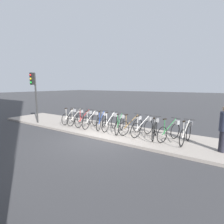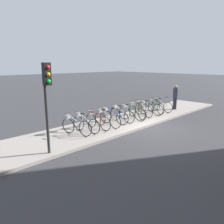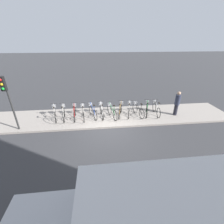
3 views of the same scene
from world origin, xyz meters
name	(u,v)px [view 1 (image 1 of 3)]	position (x,y,z in m)	size (l,w,h in m)	color
ground_plane	(99,140)	(0.00, 0.00, 0.00)	(120.00, 120.00, 0.00)	#38383A
sidewalk	(116,132)	(0.00, 1.50, 0.06)	(17.49, 3.00, 0.12)	#9E9389
parked_bicycle_0	(70,116)	(-3.50, 1.44, 0.57)	(0.59, 1.65, 1.04)	black
parked_bicycle_1	(77,117)	(-2.93, 1.45, 0.57)	(0.46, 1.68, 1.04)	black
parked_bicycle_2	(85,118)	(-2.20, 1.44, 0.57)	(0.46, 1.69, 1.04)	black
parked_bicycle_3	(92,120)	(-1.62, 1.36, 0.57)	(0.46, 1.69, 1.04)	black
parked_bicycle_4	(102,120)	(-1.00, 1.53, 0.57)	(0.68, 1.61, 1.04)	black
parked_bicycle_5	(111,122)	(-0.37, 1.52, 0.57)	(0.46, 1.69, 1.04)	black
parked_bicycle_6	(120,124)	(0.32, 1.36, 0.57)	(0.62, 1.63, 1.04)	black
parked_bicycle_7	(132,125)	(0.96, 1.51, 0.57)	(0.62, 1.63, 1.04)	black
parked_bicycle_8	(143,126)	(1.58, 1.49, 0.57)	(0.57, 1.65, 1.04)	black
parked_bicycle_9	(155,128)	(2.18, 1.43, 0.57)	(0.55, 1.66, 1.04)	black
parked_bicycle_10	(170,130)	(2.87, 1.47, 0.57)	(0.64, 1.63, 1.04)	black
parked_bicycle_11	(186,133)	(3.54, 1.46, 0.57)	(0.46, 1.69, 1.04)	black
pedestrian	(224,128)	(4.87, 1.16, 1.03)	(0.34, 0.34, 1.73)	#23232D
traffic_light	(34,87)	(-5.41, 0.23, 2.44)	(0.24, 0.40, 3.21)	#2D2D2D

